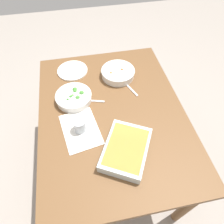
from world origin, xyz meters
TOP-DOWN VIEW (x-y plane):
  - ground_plane at (0.00, 0.00)m, footprint 6.00×6.00m
  - dining_table at (0.00, 0.00)m, footprint 1.20×0.90m
  - placemat at (-0.09, 0.21)m, footprint 0.31×0.25m
  - stew_bowl at (0.32, -0.11)m, footprint 0.24×0.24m
  - broccoli_bowl at (0.15, 0.22)m, footprint 0.23×0.23m
  - baking_dish at (-0.28, -0.02)m, footprint 0.37×0.34m
  - drink_cup at (-0.09, 0.21)m, footprint 0.07×0.07m
  - side_plate at (0.43, 0.21)m, footprint 0.22×0.22m
  - spoon_by_stew at (0.20, -0.15)m, footprint 0.17×0.08m
  - spoon_by_broccoli at (0.12, 0.14)m, footprint 0.07×0.17m

SIDE VIEW (x-z plane):
  - ground_plane at x=0.00m, z-range 0.00..0.00m
  - dining_table at x=0.00m, z-range 0.28..1.02m
  - placemat at x=-0.09m, z-range 0.74..0.74m
  - spoon_by_stew at x=0.20m, z-range 0.74..0.75m
  - spoon_by_broccoli at x=0.12m, z-range 0.74..0.75m
  - side_plate at x=0.43m, z-range 0.74..0.75m
  - broccoli_bowl at x=0.15m, z-range 0.74..0.80m
  - stew_bowl at x=0.32m, z-range 0.74..0.80m
  - baking_dish at x=-0.28m, z-range 0.74..0.80m
  - drink_cup at x=-0.09m, z-range 0.74..0.82m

